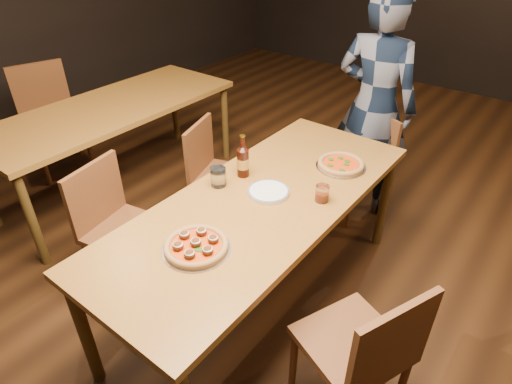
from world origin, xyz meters
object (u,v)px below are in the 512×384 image
Objects in this scene: chair_main_sw at (224,176)px; chair_main_e at (352,342)px; table_left at (112,114)px; pizza_meatball at (196,246)px; table_main at (262,210)px; plate_stack at (268,192)px; chair_end at (356,165)px; beer_bottle at (243,162)px; chair_nbr_left at (53,120)px; diner at (374,106)px; amber_glass at (322,193)px; water_glass at (218,177)px; chair_main_nw at (126,230)px; pizza_margherita at (341,164)px.

chair_main_e is at bearing -135.43° from chair_main_sw.
table_left is 1.89m from pizza_meatball.
table_main is 0.85m from chair_main_sw.
chair_end is at bearing 89.76° from plate_stack.
beer_bottle is (0.45, -0.32, 0.42)m from chair_main_sw.
chair_nbr_left reaches higher than table_main.
chair_main_e is 0.53× the size of diner.
table_main is at bearing -145.04° from amber_glass.
chair_main_sw is 9.42× the size of amber_glass.
pizza_meatball is (0.68, -0.94, 0.35)m from chair_main_sw.
diner is (0.23, 1.22, -0.01)m from beer_bottle.
pizza_meatball is 1.84m from diner.
plate_stack is at bearing 20.28° from water_glass.
table_main is 1.00× the size of table_left.
chair_end is at bearing 88.09° from diner.
chair_main_sw is at bearing 129.82° from water_glass.
chair_main_sw is 1.21m from pizza_meatball.
chair_main_nw is at bearing -147.57° from plate_stack.
plate_stack is (-0.00, -1.12, 0.35)m from chair_end.
chair_main_sw is at bearing -95.24° from chair_main_e.
chair_nbr_left is at bearing -75.57° from chair_main_e.
water_glass is (-0.27, -0.10, 0.04)m from plate_stack.
amber_glass is (2.64, 0.02, 0.31)m from chair_nbr_left.
table_main is at bearing -65.32° from chair_end.
water_glass is at bearing -62.41° from chair_main_nw.
water_glass is at bearing -172.27° from table_main.
chair_end is at bearing 89.90° from table_main.
amber_glass is 1.19m from diner.
chair_main_e is at bearing -45.35° from amber_glass.
chair_main_nw reaches higher than pizza_margherita.
table_left is 2.04× the size of chair_nbr_left.
diner is at bearing -33.47° from chair_main_nw.
diner is (-0.25, 1.16, 0.04)m from amber_glass.
diner is at bearing 79.16° from beer_bottle.
chair_nbr_left is 3.17× the size of pizza_meatball.
pizza_meatball is at bearing -50.49° from chair_main_e.
table_left is 22.36× the size of amber_glass.
table_main is 0.85m from chair_main_nw.
amber_glass is (0.09, -0.37, 0.03)m from pizza_margherita.
beer_bottle is (-0.23, 0.62, 0.07)m from pizza_meatball.
chair_nbr_left is (-3.10, 0.44, 0.05)m from chair_main_e.
pizza_margherita is at bearing 103.26° from amber_glass.
pizza_meatball reaches higher than table_main.
table_left is 6.84× the size of pizza_margherita.
chair_nbr_left reaches higher than amber_glass.
amber_glass is (0.97, 0.57, 0.36)m from chair_main_nw.
diner is (0.01, 1.28, 0.07)m from plate_stack.
table_main is 2.26× the size of chair_main_e.
table_main is at bearing -10.01° from table_left.
amber_glass is (0.26, 0.12, 0.03)m from plate_stack.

